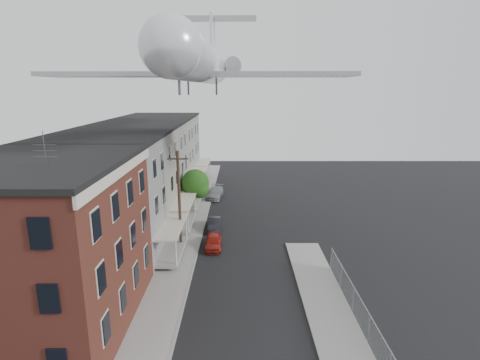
{
  "coord_description": "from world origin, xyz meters",
  "views": [
    {
      "loc": [
        -0.28,
        -13.41,
        14.2
      ],
      "look_at": [
        -0.28,
        7.99,
        8.91
      ],
      "focal_mm": 28.0,
      "sensor_mm": 36.0,
      "label": 1
    }
  ],
  "objects_px": {
    "utility_pole": "(179,200)",
    "car_mid": "(214,224)",
    "street_tree": "(196,185)",
    "car_far": "(215,193)",
    "car_near": "(213,241)",
    "airplane": "(201,62)"
  },
  "relations": [
    {
      "from": "car_mid",
      "to": "car_far",
      "type": "relative_size",
      "value": 0.76
    },
    {
      "from": "street_tree",
      "to": "car_mid",
      "type": "height_order",
      "value": "street_tree"
    },
    {
      "from": "car_near",
      "to": "car_far",
      "type": "xyz_separation_m",
      "value": [
        -0.9,
        15.98,
        0.07
      ]
    },
    {
      "from": "car_mid",
      "to": "car_near",
      "type": "bearing_deg",
      "value": -89.57
    },
    {
      "from": "utility_pole",
      "to": "airplane",
      "type": "relative_size",
      "value": 0.31
    },
    {
      "from": "street_tree",
      "to": "car_mid",
      "type": "bearing_deg",
      "value": -65.47
    },
    {
      "from": "car_far",
      "to": "utility_pole",
      "type": "bearing_deg",
      "value": -90.88
    },
    {
      "from": "car_near",
      "to": "utility_pole",
      "type": "bearing_deg",
      "value": -177.07
    },
    {
      "from": "car_far",
      "to": "car_mid",
      "type": "bearing_deg",
      "value": -80.41
    },
    {
      "from": "street_tree",
      "to": "car_mid",
      "type": "xyz_separation_m",
      "value": [
        2.36,
        -5.18,
        -2.86
      ]
    },
    {
      "from": "airplane",
      "to": "car_far",
      "type": "bearing_deg",
      "value": 89.96
    },
    {
      "from": "street_tree",
      "to": "car_near",
      "type": "height_order",
      "value": "street_tree"
    },
    {
      "from": "street_tree",
      "to": "utility_pole",
      "type": "bearing_deg",
      "value": -91.89
    },
    {
      "from": "utility_pole",
      "to": "car_mid",
      "type": "relative_size",
      "value": 2.5
    },
    {
      "from": "utility_pole",
      "to": "car_far",
      "type": "xyz_separation_m",
      "value": [
        2.0,
        16.23,
        -3.99
      ]
    },
    {
      "from": "car_far",
      "to": "airplane",
      "type": "height_order",
      "value": "airplane"
    },
    {
      "from": "car_mid",
      "to": "car_far",
      "type": "xyz_separation_m",
      "value": [
        -0.69,
        11.48,
        0.09
      ]
    },
    {
      "from": "car_far",
      "to": "car_near",
      "type": "bearing_deg",
      "value": -80.63
    },
    {
      "from": "street_tree",
      "to": "airplane",
      "type": "distance_m",
      "value": 15.1
    },
    {
      "from": "car_near",
      "to": "airplane",
      "type": "height_order",
      "value": "airplane"
    },
    {
      "from": "utility_pole",
      "to": "car_mid",
      "type": "distance_m",
      "value": 6.81
    },
    {
      "from": "car_near",
      "to": "street_tree",
      "type": "bearing_deg",
      "value": 102.98
    }
  ]
}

